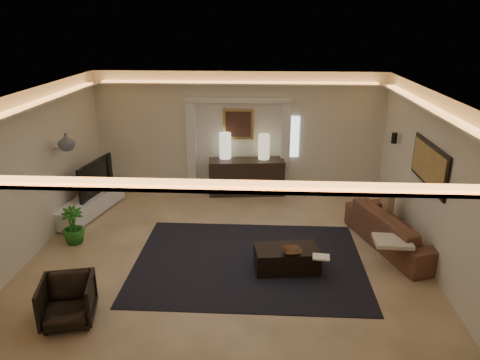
# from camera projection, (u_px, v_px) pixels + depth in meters

# --- Properties ---
(floor) EXTENTS (7.00, 7.00, 0.00)m
(floor) POSITION_uv_depth(u_px,v_px,m) (227.00, 256.00, 8.13)
(floor) COLOR #CFB489
(floor) RESTS_ON ground
(ceiling) EXTENTS (7.00, 7.00, 0.00)m
(ceiling) POSITION_uv_depth(u_px,v_px,m) (225.00, 95.00, 7.15)
(ceiling) COLOR white
(ceiling) RESTS_ON ground
(wall_back) EXTENTS (7.00, 0.00, 7.00)m
(wall_back) POSITION_uv_depth(u_px,v_px,m) (238.00, 132.00, 10.93)
(wall_back) COLOR beige
(wall_back) RESTS_ON ground
(wall_front) EXTENTS (7.00, 0.00, 7.00)m
(wall_front) POSITION_uv_depth(u_px,v_px,m) (196.00, 303.00, 4.36)
(wall_front) COLOR beige
(wall_front) RESTS_ON ground
(wall_left) EXTENTS (0.00, 7.00, 7.00)m
(wall_left) POSITION_uv_depth(u_px,v_px,m) (27.00, 177.00, 7.82)
(wall_left) COLOR beige
(wall_left) RESTS_ON ground
(wall_right) EXTENTS (0.00, 7.00, 7.00)m
(wall_right) POSITION_uv_depth(u_px,v_px,m) (435.00, 185.00, 7.46)
(wall_right) COLOR beige
(wall_right) RESTS_ON ground
(cove_soffit) EXTENTS (7.00, 7.00, 0.04)m
(cove_soffit) POSITION_uv_depth(u_px,v_px,m) (226.00, 113.00, 7.24)
(cove_soffit) COLOR silver
(cove_soffit) RESTS_ON ceiling
(daylight_slit) EXTENTS (0.25, 0.03, 1.00)m
(daylight_slit) POSITION_uv_depth(u_px,v_px,m) (294.00, 137.00, 10.87)
(daylight_slit) COLOR white
(daylight_slit) RESTS_ON wall_back
(area_rug) EXTENTS (4.00, 3.00, 0.01)m
(area_rug) POSITION_uv_depth(u_px,v_px,m) (249.00, 262.00, 7.92)
(area_rug) COLOR black
(area_rug) RESTS_ON ground
(pilaster_left) EXTENTS (0.22, 0.20, 2.20)m
(pilaster_left) POSITION_uv_depth(u_px,v_px,m) (192.00, 146.00, 11.01)
(pilaster_left) COLOR silver
(pilaster_left) RESTS_ON ground
(pilaster_right) EXTENTS (0.22, 0.20, 2.20)m
(pilaster_right) POSITION_uv_depth(u_px,v_px,m) (285.00, 148.00, 10.89)
(pilaster_right) COLOR silver
(pilaster_right) RESTS_ON ground
(alcove_header) EXTENTS (2.52, 0.20, 0.12)m
(alcove_header) POSITION_uv_depth(u_px,v_px,m) (238.00, 100.00, 10.56)
(alcove_header) COLOR silver
(alcove_header) RESTS_ON wall_back
(painting_frame) EXTENTS (0.74, 0.04, 0.74)m
(painting_frame) POSITION_uv_depth(u_px,v_px,m) (238.00, 124.00, 10.83)
(painting_frame) COLOR tan
(painting_frame) RESTS_ON wall_back
(painting_canvas) EXTENTS (0.62, 0.02, 0.62)m
(painting_canvas) POSITION_uv_depth(u_px,v_px,m) (238.00, 124.00, 10.81)
(painting_canvas) COLOR #4C2D1E
(painting_canvas) RESTS_ON wall_back
(art_panel_frame) EXTENTS (0.04, 1.64, 0.74)m
(art_panel_frame) POSITION_uv_depth(u_px,v_px,m) (430.00, 165.00, 7.66)
(art_panel_frame) COLOR black
(art_panel_frame) RESTS_ON wall_right
(art_panel_gold) EXTENTS (0.02, 1.50, 0.62)m
(art_panel_gold) POSITION_uv_depth(u_px,v_px,m) (428.00, 165.00, 7.66)
(art_panel_gold) COLOR tan
(art_panel_gold) RESTS_ON wall_right
(wall_sconce) EXTENTS (0.12, 0.12, 0.22)m
(wall_sconce) POSITION_uv_depth(u_px,v_px,m) (394.00, 138.00, 9.45)
(wall_sconce) COLOR black
(wall_sconce) RESTS_ON wall_right
(wall_niche) EXTENTS (0.10, 0.55, 0.04)m
(wall_niche) POSITION_uv_depth(u_px,v_px,m) (63.00, 145.00, 9.07)
(wall_niche) COLOR silver
(wall_niche) RESTS_ON wall_left
(console) EXTENTS (1.86, 0.75, 0.90)m
(console) POSITION_uv_depth(u_px,v_px,m) (246.00, 178.00, 10.91)
(console) COLOR black
(console) RESTS_ON ground
(lamp_left) EXTENTS (0.30, 0.30, 0.63)m
(lamp_left) POSITION_uv_depth(u_px,v_px,m) (225.00, 149.00, 10.83)
(lamp_left) COLOR white
(lamp_left) RESTS_ON console
(lamp_right) EXTENTS (0.36, 0.36, 0.60)m
(lamp_right) POSITION_uv_depth(u_px,v_px,m) (264.00, 149.00, 10.78)
(lamp_right) COLOR beige
(lamp_right) RESTS_ON console
(media_ledge) EXTENTS (0.95, 2.10, 0.38)m
(media_ledge) POSITION_uv_depth(u_px,v_px,m) (90.00, 205.00, 9.78)
(media_ledge) COLOR white
(media_ledge) RESTS_ON ground
(tv) EXTENTS (1.33, 0.40, 0.76)m
(tv) POSITION_uv_depth(u_px,v_px,m) (90.00, 176.00, 9.77)
(tv) COLOR black
(tv) RESTS_ON media_ledge
(figurine) EXTENTS (0.20, 0.20, 0.42)m
(figurine) POSITION_uv_depth(u_px,v_px,m) (100.00, 175.00, 10.35)
(figurine) COLOR #4B3620
(figurine) RESTS_ON media_ledge
(ginger_jar) EXTENTS (0.40, 0.40, 0.34)m
(ginger_jar) POSITION_uv_depth(u_px,v_px,m) (66.00, 142.00, 8.55)
(ginger_jar) COLOR slate
(ginger_jar) RESTS_ON wall_niche
(plant) EXTENTS (0.55, 0.55, 0.72)m
(plant) POSITION_uv_depth(u_px,v_px,m) (73.00, 226.00, 8.47)
(plant) COLOR #22651C
(plant) RESTS_ON ground
(sofa) EXTENTS (2.51, 1.62, 0.68)m
(sofa) POSITION_uv_depth(u_px,v_px,m) (397.00, 230.00, 8.36)
(sofa) COLOR #513B1C
(sofa) RESTS_ON ground
(throw_blanket) EXTENTS (0.62, 0.52, 0.07)m
(throw_blanket) POSITION_uv_depth(u_px,v_px,m) (393.00, 241.00, 7.49)
(throw_blanket) COLOR beige
(throw_blanket) RESTS_ON sofa
(throw_pillow) EXTENTS (0.17, 0.46, 0.45)m
(throw_pillow) POSITION_uv_depth(u_px,v_px,m) (387.00, 202.00, 9.09)
(throw_pillow) COLOR #9E7F58
(throw_pillow) RESTS_ON sofa
(coffee_table) EXTENTS (1.14, 0.72, 0.40)m
(coffee_table) POSITION_uv_depth(u_px,v_px,m) (287.00, 259.00, 7.62)
(coffee_table) COLOR black
(coffee_table) RESTS_ON ground
(bowl) EXTENTS (0.37, 0.37, 0.08)m
(bowl) POSITION_uv_depth(u_px,v_px,m) (292.00, 251.00, 7.37)
(bowl) COLOR #442D1A
(bowl) RESTS_ON coffee_table
(magazine) EXTENTS (0.29, 0.22, 0.03)m
(magazine) POSITION_uv_depth(u_px,v_px,m) (321.00, 257.00, 7.24)
(magazine) COLOR white
(magazine) RESTS_ON coffee_table
(armchair) EXTENTS (0.85, 0.86, 0.66)m
(armchair) POSITION_uv_depth(u_px,v_px,m) (68.00, 301.00, 6.27)
(armchair) COLOR black
(armchair) RESTS_ON ground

